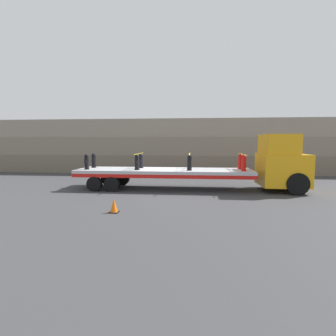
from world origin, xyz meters
The scene contains 16 objects.
ground_plane centered at (0.00, 0.00, 0.00)m, with size 120.00×120.00×0.00m, color #38383A.
rock_cliff centered at (0.00, 8.54, 2.36)m, with size 60.00×3.30×4.72m.
truck_cab centered at (6.66, 0.00, 1.55)m, with size 2.42×2.64×3.15m.
flatbed_trailer centered at (-0.48, 0.00, 0.96)m, with size 10.07×2.57×1.16m.
fire_hydrant_black_near_0 centered at (-4.44, -0.54, 1.59)m, with size 0.31×0.46×0.89m.
fire_hydrant_black_far_0 centered at (-4.44, 0.54, 1.59)m, with size 0.31×0.46×0.89m.
fire_hydrant_black_near_1 centered at (-1.48, -0.54, 1.59)m, with size 0.31×0.46×0.89m.
fire_hydrant_black_far_1 centered at (-1.48, 0.54, 1.59)m, with size 0.31×0.46×0.89m.
fire_hydrant_black_near_2 centered at (1.48, -0.54, 1.59)m, with size 0.31×0.46×0.89m.
fire_hydrant_black_far_2 centered at (1.48, 0.54, 1.59)m, with size 0.31×0.46×0.89m.
fire_hydrant_red_near_3 centered at (4.44, -0.54, 1.59)m, with size 0.31×0.46×0.89m.
fire_hydrant_red_far_3 centered at (4.44, 0.54, 1.59)m, with size 0.31×0.46×0.89m.
cargo_strap_rear centered at (-1.48, 0.00, 2.05)m, with size 0.05×2.66×0.01m.
cargo_strap_middle centered at (1.48, 0.00, 2.05)m, with size 0.05×2.66×0.01m.
cargo_strap_front centered at (4.44, 0.00, 2.05)m, with size 0.05×2.66×0.01m.
traffic_cone centered at (-1.35, -5.34, 0.27)m, with size 0.37×0.37×0.56m.
Camera 1 is at (1.72, -15.07, 2.73)m, focal length 28.00 mm.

